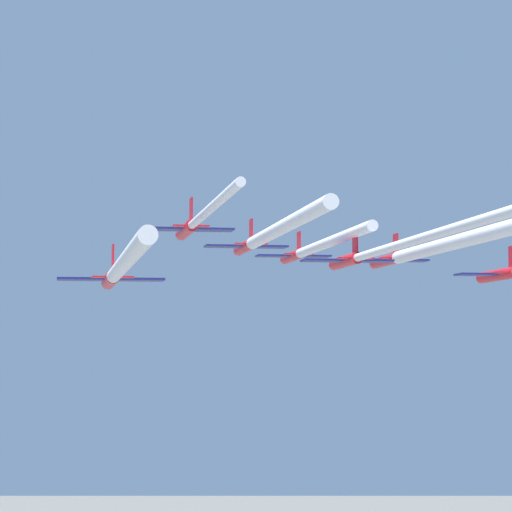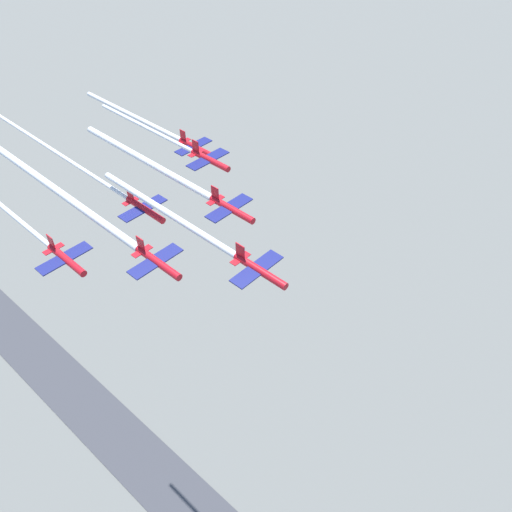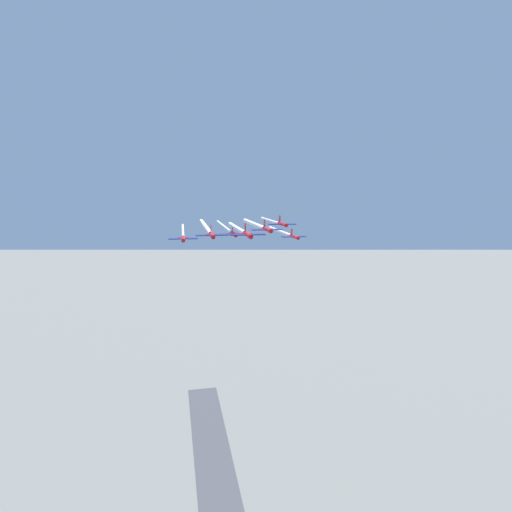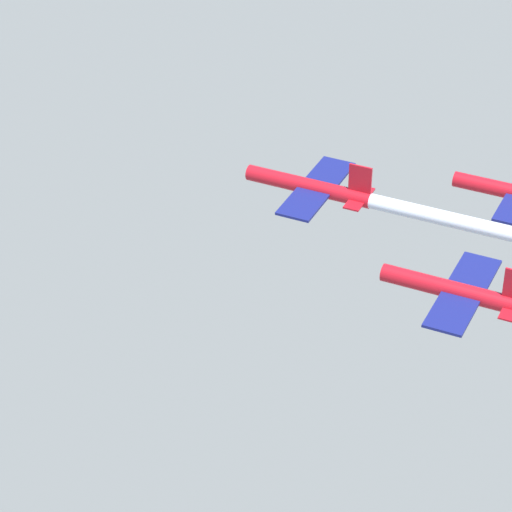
{
  "view_description": "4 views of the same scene",
  "coord_description": "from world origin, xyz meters",
  "px_view_note": "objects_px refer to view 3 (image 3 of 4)",
  "views": [
    {
      "loc": [
        10.98,
        -134.3,
        120.63
      ],
      "look_at": [
        -45.26,
        -4.03,
        131.61
      ],
      "focal_mm": 85.0,
      "sensor_mm": 36.0,
      "label": 1
    },
    {
      "loc": [
        -27.12,
        42.31,
        177.99
      ],
      "look_at": [
        -40.53,
        -8.9,
        130.81
      ],
      "focal_mm": 35.0,
      "sensor_mm": 36.0,
      "label": 2
    },
    {
      "loc": [
        -77.94,
        81.18,
        141.17
      ],
      "look_at": [
        -43.63,
        -2.09,
        126.88
      ],
      "focal_mm": 28.0,
      "sensor_mm": 36.0,
      "label": 3
    },
    {
      "loc": [
        -81.3,
        -64.51,
        173.79
      ],
      "look_at": [
        -44.2,
        -4.88,
        126.71
      ],
      "focal_mm": 85.0,
      "sensor_mm": 36.0,
      "label": 4
    }
  ],
  "objects_px": {
    "jet_1": "(267,229)",
    "jet_2": "(212,235)",
    "jet_0": "(247,234)",
    "jet_3": "(282,224)",
    "jet_4": "(234,234)",
    "jet_6": "(294,237)",
    "jet_5": "(183,239)"
  },
  "relations": [
    {
      "from": "jet_1",
      "to": "jet_4",
      "type": "relative_size",
      "value": 1.0
    },
    {
      "from": "jet_5",
      "to": "jet_0",
      "type": "bearing_deg",
      "value": 120.47
    },
    {
      "from": "jet_0",
      "to": "jet_2",
      "type": "relative_size",
      "value": 1.0
    },
    {
      "from": "jet_3",
      "to": "jet_4",
      "type": "xyz_separation_m",
      "value": [
        12.63,
        8.17,
        -2.7
      ]
    },
    {
      "from": "jet_2",
      "to": "jet_3",
      "type": "relative_size",
      "value": 1.0
    },
    {
      "from": "jet_0",
      "to": "jet_1",
      "type": "relative_size",
      "value": 1.0
    },
    {
      "from": "jet_0",
      "to": "jet_5",
      "type": "distance_m",
      "value": 29.89
    },
    {
      "from": "jet_0",
      "to": "jet_6",
      "type": "bearing_deg",
      "value": -120.47
    },
    {
      "from": "jet_3",
      "to": "jet_5",
      "type": "bearing_deg",
      "value": -0.0
    },
    {
      "from": "jet_0",
      "to": "jet_2",
      "type": "distance_m",
      "value": 14.9
    },
    {
      "from": "jet_3",
      "to": "jet_4",
      "type": "height_order",
      "value": "jet_3"
    },
    {
      "from": "jet_0",
      "to": "jet_3",
      "type": "height_order",
      "value": "jet_3"
    },
    {
      "from": "jet_6",
      "to": "jet_3",
      "type": "bearing_deg",
      "value": 59.53
    },
    {
      "from": "jet_5",
      "to": "jet_2",
      "type": "bearing_deg",
      "value": 120.47
    },
    {
      "from": "jet_1",
      "to": "jet_3",
      "type": "distance_m",
      "value": 14.85
    },
    {
      "from": "jet_4",
      "to": "jet_1",
      "type": "bearing_deg",
      "value": 120.47
    },
    {
      "from": "jet_0",
      "to": "jet_4",
      "type": "relative_size",
      "value": 1.0
    },
    {
      "from": "jet_3",
      "to": "jet_1",
      "type": "bearing_deg",
      "value": 59.53
    },
    {
      "from": "jet_3",
      "to": "jet_4",
      "type": "bearing_deg",
      "value": -0.0
    },
    {
      "from": "jet_1",
      "to": "jet_0",
      "type": "bearing_deg",
      "value": 59.53
    },
    {
      "from": "jet_4",
      "to": "jet_3",
      "type": "bearing_deg",
      "value": 180.0
    },
    {
      "from": "jet_1",
      "to": "jet_6",
      "type": "height_order",
      "value": "jet_1"
    },
    {
      "from": "jet_3",
      "to": "jet_5",
      "type": "distance_m",
      "value": 30.34
    },
    {
      "from": "jet_2",
      "to": "jet_6",
      "type": "distance_m",
      "value": 39.68
    },
    {
      "from": "jet_1",
      "to": "jet_6",
      "type": "distance_m",
      "value": 30.1
    },
    {
      "from": "jet_1",
      "to": "jet_6",
      "type": "xyz_separation_m",
      "value": [
        1.26,
        -29.65,
        -5.0
      ]
    },
    {
      "from": "jet_4",
      "to": "jet_5",
      "type": "distance_m",
      "value": 15.09
    },
    {
      "from": "jet_4",
      "to": "jet_2",
      "type": "bearing_deg",
      "value": 59.53
    },
    {
      "from": "jet_4",
      "to": "jet_6",
      "type": "relative_size",
      "value": 1.0
    },
    {
      "from": "jet_2",
      "to": "jet_3",
      "type": "distance_m",
      "value": 26.0
    },
    {
      "from": "jet_4",
      "to": "jet_5",
      "type": "xyz_separation_m",
      "value": [
        12.63,
        8.17,
        -1.16
      ]
    },
    {
      "from": "jet_1",
      "to": "jet_2",
      "type": "height_order",
      "value": "jet_1"
    }
  ]
}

